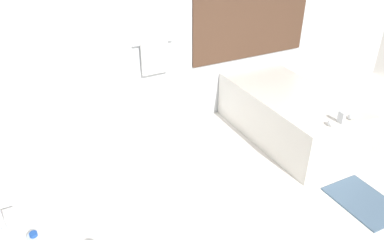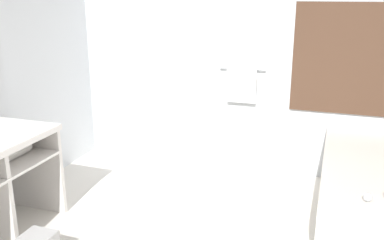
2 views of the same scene
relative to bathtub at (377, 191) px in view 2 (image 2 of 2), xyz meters
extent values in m
cube|color=silver|center=(-1.07, 0.92, 1.02)|extent=(7.40, 0.06, 2.70)
cube|color=#4C3323|center=(0.00, 0.88, 0.96)|extent=(1.70, 0.02, 1.10)
cylinder|color=silver|center=(-1.37, 0.85, 0.82)|extent=(0.50, 0.02, 0.02)
cube|color=white|center=(-1.37, 0.84, 0.65)|extent=(0.32, 0.04, 0.40)
cube|color=white|center=(-2.93, -0.66, 0.07)|extent=(0.60, 0.04, 0.80)
cylinder|color=white|center=(-2.88, -0.97, 0.35)|extent=(0.13, 0.36, 0.13)
cube|color=silver|center=(0.00, 0.00, -0.03)|extent=(0.90, 1.76, 0.59)
ellipsoid|color=white|center=(0.00, 0.00, 0.11)|extent=(0.65, 1.27, 0.30)
sphere|color=silver|center=(-0.14, -0.78, 0.29)|extent=(0.06, 0.06, 0.06)
camera|label=1|loc=(-2.83, -3.03, 2.21)|focal=35.00mm
camera|label=2|loc=(-0.42, -3.60, 1.61)|focal=40.00mm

